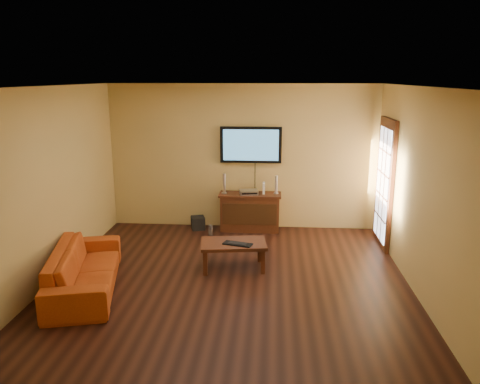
# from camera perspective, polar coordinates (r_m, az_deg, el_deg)

# --- Properties ---
(ground_plane) EXTENTS (5.00, 5.00, 0.00)m
(ground_plane) POSITION_cam_1_polar(r_m,az_deg,el_deg) (6.78, -1.19, -10.70)
(ground_plane) COLOR black
(ground_plane) RESTS_ON ground
(room_walls) EXTENTS (5.00, 5.00, 5.00)m
(room_walls) POSITION_cam_1_polar(r_m,az_deg,el_deg) (6.88, -0.77, 4.41)
(room_walls) COLOR tan
(room_walls) RESTS_ON ground
(french_door) EXTENTS (0.07, 1.02, 2.22)m
(french_door) POSITION_cam_1_polar(r_m,az_deg,el_deg) (8.25, 17.19, 0.87)
(french_door) COLOR #3E1C0E
(french_door) RESTS_ON ground
(media_console) EXTENTS (1.15, 0.44, 0.70)m
(media_console) POSITION_cam_1_polar(r_m,az_deg,el_deg) (8.77, 1.23, -2.42)
(media_console) COLOR #3E1C0E
(media_console) RESTS_ON ground
(television) EXTENTS (1.14, 0.08, 0.67)m
(television) POSITION_cam_1_polar(r_m,az_deg,el_deg) (8.68, 1.33, 5.77)
(television) COLOR black
(television) RESTS_ON ground
(coffee_table) EXTENTS (1.03, 0.71, 0.42)m
(coffee_table) POSITION_cam_1_polar(r_m,az_deg,el_deg) (7.04, -0.80, -6.57)
(coffee_table) COLOR #3E1C0E
(coffee_table) RESTS_ON ground
(sofa) EXTENTS (1.06, 2.10, 0.79)m
(sofa) POSITION_cam_1_polar(r_m,az_deg,el_deg) (6.71, -18.47, -8.08)
(sofa) COLOR #AF4313
(sofa) RESTS_ON ground
(speaker_left) EXTENTS (0.10, 0.10, 0.37)m
(speaker_left) POSITION_cam_1_polar(r_m,az_deg,el_deg) (8.67, -1.93, 0.94)
(speaker_left) COLOR silver
(speaker_left) RESTS_ON media_console
(speaker_right) EXTENTS (0.09, 0.09, 0.34)m
(speaker_right) POSITION_cam_1_polar(r_m,az_deg,el_deg) (8.67, 4.44, 0.81)
(speaker_right) COLOR silver
(speaker_right) RESTS_ON media_console
(av_receiver) EXTENTS (0.37, 0.30, 0.08)m
(av_receiver) POSITION_cam_1_polar(r_m,az_deg,el_deg) (8.65, 1.08, -0.00)
(av_receiver) COLOR silver
(av_receiver) RESTS_ON media_console
(game_console) EXTENTS (0.04, 0.15, 0.21)m
(game_console) POSITION_cam_1_polar(r_m,az_deg,el_deg) (8.68, 2.92, 0.49)
(game_console) COLOR white
(game_console) RESTS_ON media_console
(subwoofer) EXTENTS (0.31, 0.31, 0.25)m
(subwoofer) POSITION_cam_1_polar(r_m,az_deg,el_deg) (8.91, -5.15, -3.78)
(subwoofer) COLOR black
(subwoofer) RESTS_ON ground
(bottle) EXTENTS (0.07, 0.07, 0.21)m
(bottle) POSITION_cam_1_polar(r_m,az_deg,el_deg) (8.54, -3.63, -4.69)
(bottle) COLOR white
(bottle) RESTS_ON ground
(keyboard) EXTENTS (0.45, 0.27, 0.03)m
(keyboard) POSITION_cam_1_polar(r_m,az_deg,el_deg) (6.92, -0.29, -6.33)
(keyboard) COLOR black
(keyboard) RESTS_ON coffee_table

